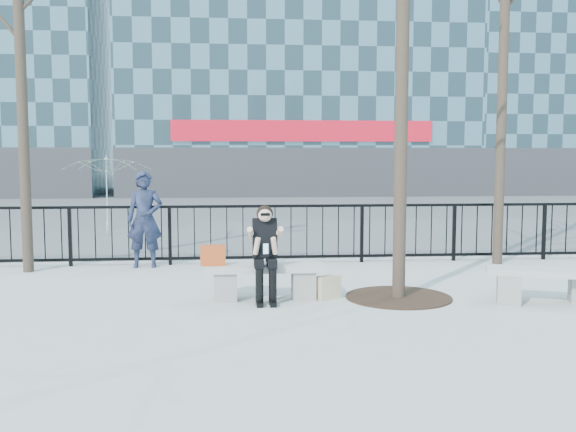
{
  "coord_description": "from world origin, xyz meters",
  "views": [
    {
      "loc": [
        -0.45,
        -8.9,
        2.02
      ],
      "look_at": [
        0.4,
        0.8,
        1.1
      ],
      "focal_mm": 40.0,
      "sensor_mm": 36.0,
      "label": 1
    }
  ],
  "objects": [
    {
      "name": "standing_man",
      "position": [
        -2.02,
        2.8,
        0.87
      ],
      "size": [
        0.65,
        0.43,
        1.75
      ],
      "primitive_type": "imported",
      "rotation": [
        0.0,
        0.0,
        0.02
      ],
      "color": "black",
      "rests_on": "ground"
    },
    {
      "name": "seated_woman",
      "position": [
        0.0,
        -0.16,
        0.67
      ],
      "size": [
        0.5,
        0.64,
        1.34
      ],
      "color": "black",
      "rests_on": "ground"
    },
    {
      "name": "vendor_umbrella",
      "position": [
        -3.6,
        7.67,
        1.03
      ],
      "size": [
        2.84,
        2.87,
        2.06
      ],
      "primitive_type": "imported",
      "rotation": [
        0.0,
        0.0,
        0.31
      ],
      "color": "yellow",
      "rests_on": "ground"
    },
    {
      "name": "bench_second",
      "position": [
        3.84,
        -0.57,
        0.29
      ],
      "size": [
        1.57,
        0.44,
        0.47
      ],
      "rotation": [
        0.0,
        0.0,
        -0.35
      ],
      "color": "slate",
      "rests_on": "ground"
    },
    {
      "name": "shopping_bag",
      "position": [
        0.9,
        -0.08,
        0.17
      ],
      "size": [
        0.37,
        0.29,
        0.33
      ],
      "primitive_type": "cube",
      "rotation": [
        0.0,
        0.0,
        0.51
      ],
      "color": "beige",
      "rests_on": "ground"
    },
    {
      "name": "tree_grate",
      "position": [
        1.9,
        -0.1,
        0.01
      ],
      "size": [
        1.5,
        1.5,
        0.02
      ],
      "primitive_type": "cylinder",
      "color": "black",
      "rests_on": "ground"
    },
    {
      "name": "ground",
      "position": [
        0.0,
        0.0,
        0.0
      ],
      "size": [
        120.0,
        120.0,
        0.0
      ],
      "primitive_type": "plane",
      "color": "#9C9C97",
      "rests_on": "ground"
    },
    {
      "name": "handbag",
      "position": [
        -0.73,
        0.02,
        0.63
      ],
      "size": [
        0.35,
        0.19,
        0.28
      ],
      "primitive_type": "cube",
      "rotation": [
        0.0,
        0.0,
        0.07
      ],
      "color": "#B84116",
      "rests_on": "bench_main"
    },
    {
      "name": "railing",
      "position": [
        0.0,
        3.0,
        0.55
      ],
      "size": [
        14.0,
        0.06,
        1.1
      ],
      "color": "black",
      "rests_on": "ground"
    },
    {
      "name": "street_surface",
      "position": [
        0.0,
        15.0,
        0.0
      ],
      "size": [
        60.0,
        23.0,
        0.01
      ],
      "primitive_type": "cube",
      "color": "#474747",
      "rests_on": "ground"
    },
    {
      "name": "bench_main",
      "position": [
        0.0,
        0.0,
        0.3
      ],
      "size": [
        1.65,
        0.46,
        0.49
      ],
      "color": "slate",
      "rests_on": "ground"
    }
  ]
}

